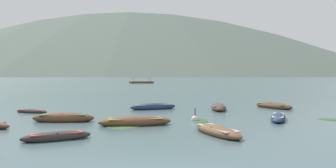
{
  "coord_description": "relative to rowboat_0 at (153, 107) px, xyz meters",
  "views": [
    {
      "loc": [
        0.53,
        -9.36,
        3.01
      ],
      "look_at": [
        1.25,
        59.71,
        1.25
      ],
      "focal_mm": 34.71,
      "sensor_mm": 36.0,
      "label": 1
    }
  ],
  "objects": [
    {
      "name": "rowboat_7",
      "position": [
        5.82,
        -0.5,
        -0.01
      ],
      "size": [
        1.73,
        4.37,
        0.68
      ],
      "color": "#4C3323",
      "rests_on": "ground"
    },
    {
      "name": "rowboat_1",
      "position": [
        -5.64,
        -7.77,
        0.02
      ],
      "size": [
        4.05,
        1.34,
        0.76
      ],
      "color": "brown",
      "rests_on": "ground"
    },
    {
      "name": "weed_patch_0",
      "position": [
        -1.45,
        -9.26,
        -0.22
      ],
      "size": [
        2.44,
        3.29,
        0.14
      ],
      "primitive_type": "ellipsoid",
      "rotation": [
        0.0,
        0.0,
        1.54
      ],
      "color": "#38662D",
      "rests_on": "ground"
    },
    {
      "name": "weed_patch_3",
      "position": [
        3.35,
        -7.49,
        -0.22
      ],
      "size": [
        1.27,
        2.58,
        0.14
      ],
      "primitive_type": "ellipsoid",
      "rotation": [
        0.0,
        0.0,
        1.67
      ],
      "color": "#2D5628",
      "rests_on": "ground"
    },
    {
      "name": "ground_plane",
      "position": [
        0.5,
        1480.26,
        -0.22
      ],
      "size": [
        6000.0,
        6000.0,
        0.0
      ],
      "primitive_type": "plane",
      "color": "#476066"
    },
    {
      "name": "rowboat_10",
      "position": [
        3.73,
        -12.58,
        -0.04
      ],
      "size": [
        2.59,
        4.19,
        0.56
      ],
      "color": "brown",
      "rests_on": "ground"
    },
    {
      "name": "mountain_2",
      "position": [
        -109.38,
        1665.04,
        263.32
      ],
      "size": [
        2211.14,
        2211.14,
        527.08
      ],
      "primitive_type": "cone",
      "color": "#56665B",
      "rests_on": "ground"
    },
    {
      "name": "rowboat_9",
      "position": [
        11.18,
        0.95,
        -0.02
      ],
      "size": [
        3.21,
        4.57,
        0.65
      ],
      "color": "#4C3323",
      "rests_on": "ground"
    },
    {
      "name": "mooring_buoy",
      "position": [
        3.05,
        -7.58,
        -0.11
      ],
      "size": [
        0.5,
        0.5,
        1.0
      ],
      "color": "silver",
      "rests_on": "ground"
    },
    {
      "name": "ferry_0",
      "position": [
        -8.26,
        100.57,
        0.23
      ],
      "size": [
        9.9,
        6.36,
        2.54
      ],
      "color": "brown",
      "rests_on": "ground"
    },
    {
      "name": "mountain_1",
      "position": [
        -666.29,
        1711.95,
        143.43
      ],
      "size": [
        873.97,
        873.97,
        287.3
      ],
      "primitive_type": "cone",
      "color": "#4C5B56",
      "rests_on": "ground"
    },
    {
      "name": "rowboat_3",
      "position": [
        8.72,
        -7.26,
        -0.05
      ],
      "size": [
        2.33,
        4.12,
        0.55
      ],
      "color": "navy",
      "rests_on": "ground"
    },
    {
      "name": "rowboat_4",
      "position": [
        -9.79,
        -2.69,
        -0.1
      ],
      "size": [
        3.08,
        1.72,
        0.37
      ],
      "color": "#2D2826",
      "rests_on": "ground"
    },
    {
      "name": "rowboat_0",
      "position": [
        0.0,
        0.0,
        0.0
      ],
      "size": [
        4.41,
        2.64,
        0.71
      ],
      "color": "navy",
      "rests_on": "ground"
    },
    {
      "name": "rowboat_2",
      "position": [
        -4.04,
        -13.93,
        -0.06
      ],
      "size": [
        3.26,
        2.19,
        0.52
      ],
      "color": "#2D2826",
      "rests_on": "ground"
    },
    {
      "name": "rowboat_11",
      "position": [
        -0.77,
        -9.42,
        -0.0
      ],
      "size": [
        4.65,
        2.28,
        0.69
      ],
      "color": "brown",
      "rests_on": "ground"
    },
    {
      "name": "mountain_3",
      "position": [
        405.11,
        1693.58,
        150.88
      ],
      "size": [
        1047.92,
        1047.92,
        302.2
      ],
      "primitive_type": "cone",
      "color": "#56665B",
      "rests_on": "ground"
    }
  ]
}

